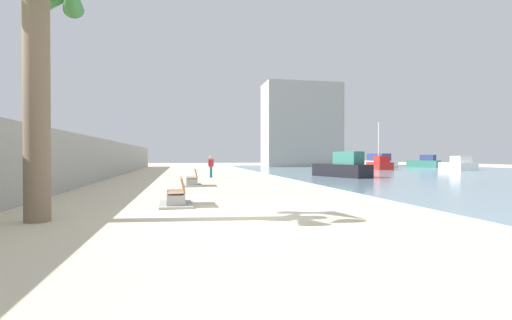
{
  "coord_description": "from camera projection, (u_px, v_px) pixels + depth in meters",
  "views": [
    {
      "loc": [
        -1.67,
        -10.71,
        1.72
      ],
      "look_at": [
        3.75,
        16.8,
        1.39
      ],
      "focal_mm": 26.04,
      "sensor_mm": 36.0,
      "label": 1
    }
  ],
  "objects": [
    {
      "name": "boat_far_right",
      "position": [
        458.0,
        165.0,
        43.96
      ],
      "size": [
        2.44,
        4.21,
        1.64
      ],
      "color": "white",
      "rests_on": "water_bay"
    },
    {
      "name": "boat_mid_bay",
      "position": [
        424.0,
        163.0,
        53.23
      ],
      "size": [
        3.54,
        4.48,
        1.82
      ],
      "color": "#337060",
      "rests_on": "water_bay"
    },
    {
      "name": "person_walking",
      "position": [
        211.0,
        165.0,
        29.03
      ],
      "size": [
        0.45,
        0.34,
        1.71
      ],
      "color": "teal",
      "rests_on": "ground"
    },
    {
      "name": "bench_near",
      "position": [
        177.0,
        199.0,
        12.82
      ],
      "size": [
        1.17,
        2.13,
        0.98
      ],
      "color": "#9E9E99",
      "rests_on": "ground"
    },
    {
      "name": "palm_tree",
      "position": [
        36.0,
        44.0,
        9.6
      ],
      "size": [
        2.6,
        2.59,
        6.82
      ],
      "color": "#7A6651",
      "rests_on": "ground"
    },
    {
      "name": "harbor_building",
      "position": [
        301.0,
        125.0,
        59.17
      ],
      "size": [
        12.0,
        6.0,
        13.13
      ],
      "primitive_type": "cube",
      "color": "#9E9E99",
      "rests_on": "ground"
    },
    {
      "name": "boat_distant",
      "position": [
        343.0,
        168.0,
        29.29
      ],
      "size": [
        3.31,
        5.39,
        2.0
      ],
      "color": "black",
      "rests_on": "water_bay"
    },
    {
      "name": "boat_outer",
      "position": [
        380.0,
        164.0,
        45.06
      ],
      "size": [
        2.27,
        4.57,
        5.79
      ],
      "color": "red",
      "rests_on": "water_bay"
    },
    {
      "name": "boat_far_left",
      "position": [
        375.0,
        162.0,
        52.71
      ],
      "size": [
        3.83,
        7.35,
        1.98
      ],
      "color": "white",
      "rests_on": "water_bay"
    },
    {
      "name": "bench_far",
      "position": [
        192.0,
        182.0,
        21.13
      ],
      "size": [
        1.11,
        2.11,
        0.98
      ],
      "color": "#9E9E99",
      "rests_on": "ground"
    },
    {
      "name": "ground_plane",
      "position": [
        205.0,
        178.0,
        28.51
      ],
      "size": [
        120.0,
        120.0,
        0.0
      ],
      "primitive_type": "plane",
      "color": "beige"
    },
    {
      "name": "water_bay",
      "position": [
        475.0,
        175.0,
        33.15
      ],
      "size": [
        36.0,
        68.0,
        0.04
      ],
      "primitive_type": "cube",
      "color": "#7A99A8",
      "rests_on": "ground"
    },
    {
      "name": "seawall",
      "position": [
        102.0,
        159.0,
        27.04
      ],
      "size": [
        0.8,
        64.0,
        2.89
      ],
      "primitive_type": "cube",
      "color": "#9E9E99",
      "rests_on": "ground"
    }
  ]
}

